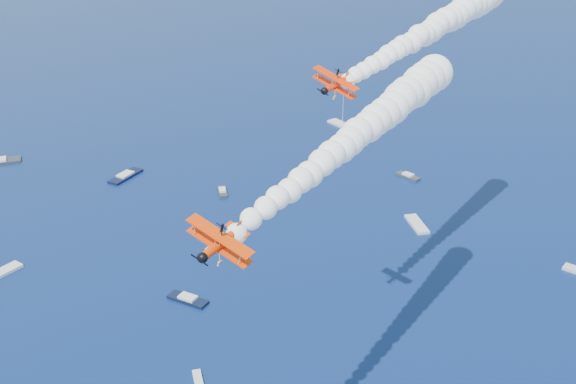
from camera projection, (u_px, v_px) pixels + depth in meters
biplane_lead at (336, 85)px, 111.77m from camera, size 9.56×10.84×7.34m
biplane_trail at (221, 243)px, 79.75m from camera, size 10.51×11.70×7.77m
smoke_trail_lead at (428, 31)px, 132.67m from camera, size 62.67×45.13×10.85m
smoke_trail_trail at (354, 137)px, 101.65m from camera, size 62.88×50.18×10.85m
spectator_boats at (59, 247)px, 179.10m from camera, size 223.13×150.65×0.70m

